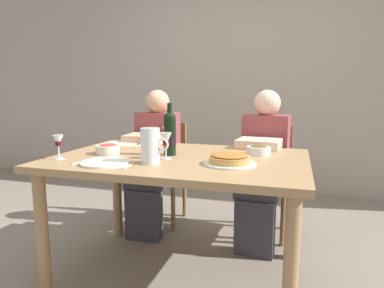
% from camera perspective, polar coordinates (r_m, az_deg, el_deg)
% --- Properties ---
extents(ground_plane, '(8.00, 8.00, 0.00)m').
position_cam_1_polar(ground_plane, '(2.32, -2.04, -20.92)').
color(ground_plane, slate).
extents(back_wall, '(8.00, 0.10, 2.80)m').
position_cam_1_polar(back_wall, '(4.04, 7.71, 12.40)').
color(back_wall, '#A3998E').
rests_on(back_wall, ground).
extents(dining_table, '(1.50, 1.00, 0.76)m').
position_cam_1_polar(dining_table, '(2.07, -2.14, -4.66)').
color(dining_table, '#9E7A51').
rests_on(dining_table, ground).
extents(wine_bottle, '(0.08, 0.08, 0.32)m').
position_cam_1_polar(wine_bottle, '(2.09, -3.74, 1.79)').
color(wine_bottle, black).
rests_on(wine_bottle, dining_table).
extents(water_pitcher, '(0.16, 0.11, 0.19)m').
position_cam_1_polar(water_pitcher, '(1.86, -6.97, -0.64)').
color(water_pitcher, silver).
rests_on(water_pitcher, dining_table).
extents(baked_tart, '(0.29, 0.29, 0.06)m').
position_cam_1_polar(baked_tart, '(1.84, 6.36, -2.57)').
color(baked_tart, silver).
rests_on(baked_tart, dining_table).
extents(salad_bowl, '(0.15, 0.15, 0.07)m').
position_cam_1_polar(salad_bowl, '(2.20, -13.88, -0.75)').
color(salad_bowl, silver).
rests_on(salad_bowl, dining_table).
extents(olive_bowl, '(0.15, 0.15, 0.06)m').
position_cam_1_polar(olive_bowl, '(2.15, 11.13, -0.94)').
color(olive_bowl, silver).
rests_on(olive_bowl, dining_table).
extents(wine_glass_left_diner, '(0.06, 0.06, 0.14)m').
position_cam_1_polar(wine_glass_left_diner, '(2.11, -21.54, 0.34)').
color(wine_glass_left_diner, silver).
rests_on(wine_glass_left_diner, dining_table).
extents(wine_glass_right_diner, '(0.07, 0.07, 0.15)m').
position_cam_1_polar(wine_glass_right_diner, '(1.98, -4.41, 0.61)').
color(wine_glass_right_diner, silver).
rests_on(wine_glass_right_diner, dining_table).
extents(wine_glass_centre, '(0.06, 0.06, 0.14)m').
position_cam_1_polar(wine_glass_centre, '(2.46, -4.30, 1.97)').
color(wine_glass_centre, silver).
rests_on(wine_glass_centre, dining_table).
extents(dinner_plate_left_setting, '(0.23, 0.23, 0.01)m').
position_cam_1_polar(dinner_plate_left_setting, '(2.58, -11.57, 0.12)').
color(dinner_plate_left_setting, white).
rests_on(dinner_plate_left_setting, dining_table).
extents(dinner_plate_right_setting, '(0.27, 0.27, 0.01)m').
position_cam_1_polar(dinner_plate_right_setting, '(1.91, -14.38, -3.03)').
color(dinner_plate_right_setting, white).
rests_on(dinner_plate_right_setting, dining_table).
extents(fork_left_setting, '(0.02, 0.16, 0.00)m').
position_cam_1_polar(fork_left_setting, '(2.64, -14.20, 0.18)').
color(fork_left_setting, silver).
rests_on(fork_left_setting, dining_table).
extents(knife_left_setting, '(0.01, 0.18, 0.00)m').
position_cam_1_polar(knife_left_setting, '(2.51, -8.55, -0.11)').
color(knife_left_setting, silver).
rests_on(knife_left_setting, dining_table).
extents(knife_right_setting, '(0.02, 0.18, 0.00)m').
position_cam_1_polar(knife_right_setting, '(1.84, -10.38, -3.47)').
color(knife_right_setting, silver).
rests_on(knife_right_setting, dining_table).
extents(spoon_right_setting, '(0.03, 0.16, 0.00)m').
position_cam_1_polar(spoon_right_setting, '(2.00, -18.07, -2.81)').
color(spoon_right_setting, silver).
rests_on(spoon_right_setting, dining_table).
extents(chair_left, '(0.42, 0.42, 0.87)m').
position_cam_1_polar(chair_left, '(3.06, -4.83, -3.49)').
color(chair_left, olive).
rests_on(chair_left, ground).
extents(diner_left, '(0.35, 0.51, 1.16)m').
position_cam_1_polar(diner_left, '(2.81, -6.49, -2.11)').
color(diner_left, '#8E3D42').
rests_on(diner_left, ground).
extents(chair_right, '(0.43, 0.43, 0.87)m').
position_cam_1_polar(chair_right, '(2.85, 12.46, -4.60)').
color(chair_right, olive).
rests_on(chair_right, ground).
extents(diner_right, '(0.36, 0.53, 1.16)m').
position_cam_1_polar(diner_right, '(2.59, 11.75, -3.20)').
color(diner_right, '#8E3D42').
rests_on(diner_right, ground).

